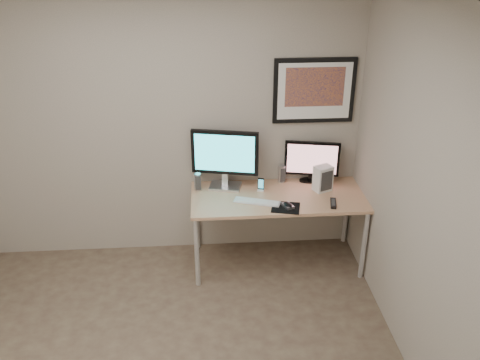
{
  "coord_description": "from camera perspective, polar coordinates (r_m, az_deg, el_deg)",
  "views": [
    {
      "loc": [
        0.34,
        -2.75,
        2.93
      ],
      "look_at": [
        0.63,
        1.1,
        1.03
      ],
      "focal_mm": 38.0,
      "sensor_mm": 36.0,
      "label": 1
    }
  ],
  "objects": [
    {
      "name": "fan_unit",
      "position": [
        4.79,
        9.28,
        0.17
      ],
      "size": [
        0.19,
        0.17,
        0.24
      ],
      "primitive_type": "cube",
      "rotation": [
        0.0,
        0.0,
        0.42
      ],
      "color": "silver",
      "rests_on": "desk"
    },
    {
      "name": "speaker_right",
      "position": [
        4.93,
        4.68,
        0.7
      ],
      "size": [
        0.08,
        0.08,
        0.17
      ],
      "primitive_type": "cylinder",
      "rotation": [
        0.0,
        0.0,
        0.26
      ],
      "color": "#B6B6BB",
      "rests_on": "desk"
    },
    {
      "name": "phone_dock",
      "position": [
        4.75,
        2.37,
        -0.49
      ],
      "size": [
        0.08,
        0.08,
        0.13
      ],
      "primitive_type": "cube",
      "rotation": [
        0.0,
        0.0,
        -0.3
      ],
      "color": "black",
      "rests_on": "desk"
    },
    {
      "name": "mouse",
      "position": [
        4.51,
        5.39,
        -2.78
      ],
      "size": [
        0.1,
        0.13,
        0.04
      ],
      "primitive_type": "ellipsoid",
      "rotation": [
        0.0,
        0.0,
        0.35
      ],
      "color": "black",
      "rests_on": "mousepad"
    },
    {
      "name": "remote",
      "position": [
        4.61,
        10.43,
        -2.56
      ],
      "size": [
        0.09,
        0.19,
        0.02
      ],
      "primitive_type": "cube",
      "rotation": [
        0.0,
        0.0,
        -0.21
      ],
      "color": "black",
      "rests_on": "desk"
    },
    {
      "name": "room",
      "position": [
        3.47,
        -9.66,
        4.07
      ],
      "size": [
        3.6,
        3.6,
        3.6
      ],
      "color": "white",
      "rests_on": "ground"
    },
    {
      "name": "monitor_tv",
      "position": [
        4.91,
        8.08,
        2.17
      ],
      "size": [
        0.52,
        0.16,
        0.41
      ],
      "rotation": [
        0.0,
        0.0,
        -0.2
      ],
      "color": "black",
      "rests_on": "desk"
    },
    {
      "name": "desk",
      "position": [
        4.73,
        4.25,
        -2.47
      ],
      "size": [
        1.6,
        0.7,
        0.73
      ],
      "color": "#A77851",
      "rests_on": "floor"
    },
    {
      "name": "monitor_large",
      "position": [
        4.71,
        -1.71,
        2.62
      ],
      "size": [
        0.62,
        0.26,
        0.57
      ],
      "rotation": [
        0.0,
        0.0,
        -0.22
      ],
      "color": "#B6B6BB",
      "rests_on": "desk"
    },
    {
      "name": "keyboard",
      "position": [
        4.57,
        1.92,
        -2.45
      ],
      "size": [
        0.43,
        0.24,
        0.01
      ],
      "primitive_type": "cube",
      "rotation": [
        0.0,
        0.0,
        -0.32
      ],
      "color": "silver",
      "rests_on": "desk"
    },
    {
      "name": "mousepad",
      "position": [
        4.5,
        5.15,
        -3.1
      ],
      "size": [
        0.29,
        0.27,
        0.0
      ],
      "primitive_type": "cube",
      "rotation": [
        0.0,
        0.0,
        -0.23
      ],
      "color": "black",
      "rests_on": "desk"
    },
    {
      "name": "framed_art",
      "position": [
        4.73,
        8.33,
        9.89
      ],
      "size": [
        0.75,
        0.04,
        0.6
      ],
      "color": "black",
      "rests_on": "room"
    },
    {
      "name": "speaker_left",
      "position": [
        4.77,
        -4.78,
        -0.2
      ],
      "size": [
        0.07,
        0.07,
        0.17
      ],
      "primitive_type": "cylinder",
      "rotation": [
        0.0,
        0.0,
        0.14
      ],
      "color": "#B6B6BB",
      "rests_on": "desk"
    }
  ]
}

